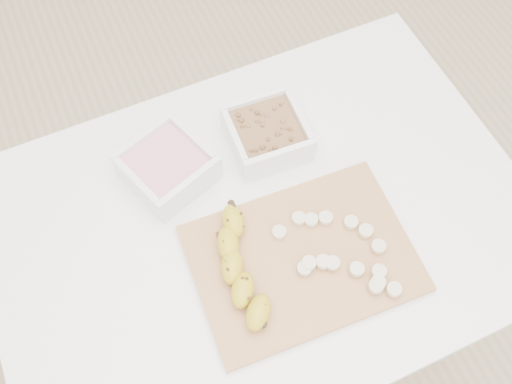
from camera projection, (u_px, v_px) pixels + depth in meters
name	position (u px, v px, depth m)	size (l,w,h in m)	color
ground	(260.00, 326.00, 1.72)	(3.50, 3.50, 0.00)	#C6AD89
table	(262.00, 240.00, 1.14)	(1.00, 0.70, 0.75)	white
bowl_yogurt	(168.00, 166.00, 1.07)	(0.19, 0.19, 0.07)	white
bowl_granola	(267.00, 133.00, 1.11)	(0.15, 0.15, 0.07)	white
cutting_board	(302.00, 258.00, 1.01)	(0.39, 0.28, 0.01)	#BA7C45
banana	(242.00, 269.00, 0.98)	(0.06, 0.23, 0.04)	gold
banana_slices	(341.00, 252.00, 1.00)	(0.17, 0.21, 0.02)	beige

